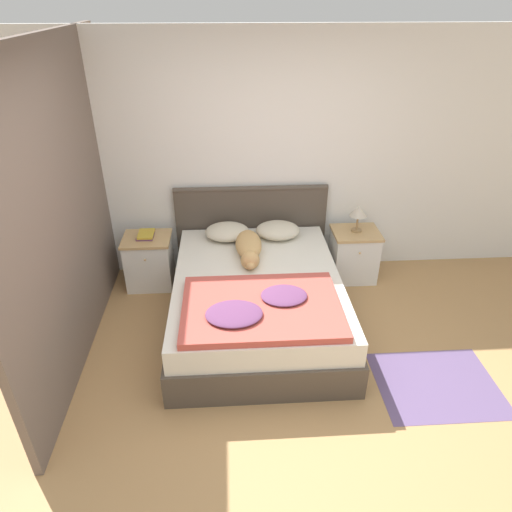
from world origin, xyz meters
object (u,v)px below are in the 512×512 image
Objects in this scene: nightstand_right at (354,255)px; book_stack at (146,235)px; nightstand_left at (149,261)px; pillow_right at (278,230)px; bed at (257,301)px; table_lamp at (358,212)px; pillow_left at (227,232)px; dog at (249,247)px.

book_stack reaches higher than nightstand_right.
nightstand_left is 1.24× the size of pillow_right.
nightstand_right is 2.25m from book_stack.
pillow_right is at bearing 70.96° from bed.
bed is at bearing -145.00° from table_lamp.
bed is 4.40× the size of pillow_right.
pillow_left is 0.60× the size of dog.
dog is (-0.06, 0.40, 0.36)m from bed.
bed is 1.46m from table_lamp.
nightstand_right is at bearing -0.54° from book_stack.
pillow_left is at bearing 0.30° from nightstand_left.
nightstand_right is 1.95× the size of table_lamp.
table_lamp is at bearing 35.00° from bed.
pillow_left and pillow_right have the same top height.
nightstand_right is (1.11, 0.77, 0.02)m from bed.
nightstand_left is 0.74× the size of dog.
nightstand_right is (2.23, 0.00, 0.00)m from nightstand_left.
nightstand_left is 0.91m from pillow_left.
table_lamp is (2.23, 0.01, 0.51)m from nightstand_left.
table_lamp is (0.00, 0.01, 0.51)m from nightstand_right.
dog reaches higher than pillow_left.
dog is 2.64× the size of table_lamp.
dog is 1.13m from book_stack.
pillow_right is (0.27, 0.77, 0.35)m from bed.
pillow_right is at bearing 0.00° from pillow_left.
nightstand_right is 2.59× the size of book_stack.
nightstand_left is 1.42m from pillow_right.
nightstand_right is 0.91m from pillow_right.
pillow_left is (-1.38, 0.00, 0.33)m from nightstand_right.
nightstand_left is 2.28m from table_lamp.
pillow_left is 0.43m from dog.
pillow_right is (1.38, 0.00, 0.33)m from nightstand_left.
pillow_left is at bearing -179.70° from table_lamp.
nightstand_right is 0.74× the size of dog.
pillow_left reaches higher than book_stack.
nightstand_right is at bearing 0.00° from nightstand_left.
nightstand_left is 2.59× the size of book_stack.
nightstand_left is at bearing -179.70° from table_lamp.
bed is at bearing -70.96° from pillow_left.
dog is at bearing -19.10° from nightstand_left.
pillow_right is 0.60× the size of dog.
table_lamp is at bearing 0.30° from pillow_left.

